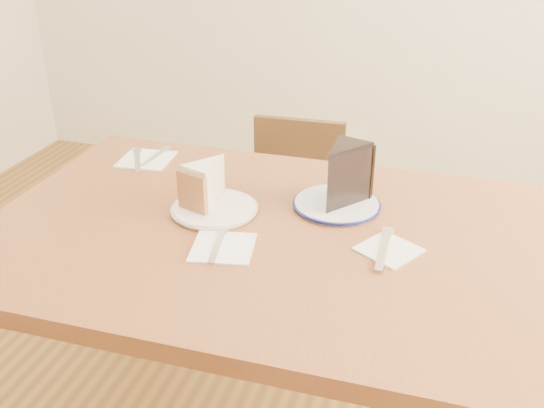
{
  "coord_description": "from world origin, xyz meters",
  "views": [
    {
      "loc": [
        0.33,
        -1.07,
        1.38
      ],
      "look_at": [
        0.01,
        0.02,
        0.8
      ],
      "focal_mm": 40.0,
      "sensor_mm": 36.0,
      "label": 1
    }
  ],
  "objects_px": {
    "plate_cream": "(214,209)",
    "carrot_cake": "(210,184)",
    "plate_navy": "(337,204)",
    "chocolate_cake": "(341,178)",
    "table": "(266,268)",
    "chair_far": "(290,222)"
  },
  "relations": [
    {
      "from": "table",
      "to": "chocolate_cake",
      "type": "bearing_deg",
      "value": 46.08
    },
    {
      "from": "table",
      "to": "plate_navy",
      "type": "distance_m",
      "value": 0.22
    },
    {
      "from": "chair_far",
      "to": "plate_cream",
      "type": "bearing_deg",
      "value": 86.33
    },
    {
      "from": "carrot_cake",
      "to": "chocolate_cake",
      "type": "distance_m",
      "value": 0.29
    },
    {
      "from": "table",
      "to": "plate_navy",
      "type": "bearing_deg",
      "value": 48.92
    },
    {
      "from": "chair_far",
      "to": "carrot_cake",
      "type": "height_order",
      "value": "carrot_cake"
    },
    {
      "from": "plate_cream",
      "to": "plate_navy",
      "type": "relative_size",
      "value": 0.98
    },
    {
      "from": "carrot_cake",
      "to": "table",
      "type": "bearing_deg",
      "value": -4.96
    },
    {
      "from": "plate_navy",
      "to": "chocolate_cake",
      "type": "xyz_separation_m",
      "value": [
        0.01,
        -0.01,
        0.07
      ]
    },
    {
      "from": "carrot_cake",
      "to": "chair_far",
      "type": "bearing_deg",
      "value": 105.7
    },
    {
      "from": "carrot_cake",
      "to": "chocolate_cake",
      "type": "relative_size",
      "value": 0.85
    },
    {
      "from": "plate_navy",
      "to": "carrot_cake",
      "type": "distance_m",
      "value": 0.29
    },
    {
      "from": "table",
      "to": "carrot_cake",
      "type": "relative_size",
      "value": 11.37
    },
    {
      "from": "carrot_cake",
      "to": "chocolate_cake",
      "type": "xyz_separation_m",
      "value": [
        0.28,
        0.07,
        0.02
      ]
    },
    {
      "from": "plate_cream",
      "to": "plate_navy",
      "type": "xyz_separation_m",
      "value": [
        0.26,
        0.1,
        0.0
      ]
    },
    {
      "from": "plate_cream",
      "to": "carrot_cake",
      "type": "relative_size",
      "value": 1.76
    },
    {
      "from": "table",
      "to": "plate_navy",
      "type": "xyz_separation_m",
      "value": [
        0.12,
        0.14,
        0.1
      ]
    },
    {
      "from": "plate_navy",
      "to": "chocolate_cake",
      "type": "bearing_deg",
      "value": -33.81
    },
    {
      "from": "plate_cream",
      "to": "carrot_cake",
      "type": "bearing_deg",
      "value": 128.3
    },
    {
      "from": "plate_cream",
      "to": "plate_navy",
      "type": "height_order",
      "value": "same"
    },
    {
      "from": "chair_far",
      "to": "plate_cream",
      "type": "relative_size",
      "value": 3.91
    },
    {
      "from": "chocolate_cake",
      "to": "carrot_cake",
      "type": "bearing_deg",
      "value": 32.54
    }
  ]
}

